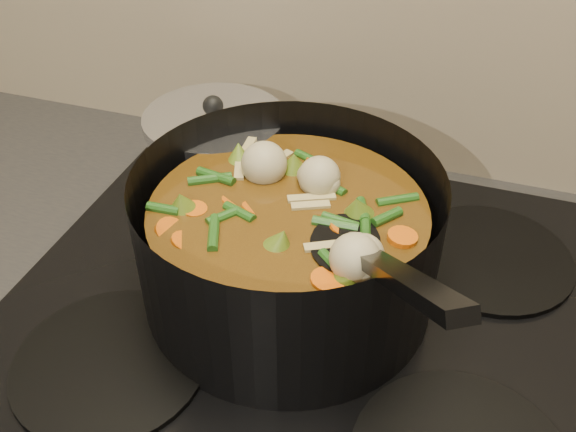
% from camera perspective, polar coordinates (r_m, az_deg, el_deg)
% --- Properties ---
extents(stovetop, '(0.62, 0.54, 0.03)m').
position_cam_1_polar(stovetop, '(0.66, 2.52, -8.60)').
color(stovetop, black).
rests_on(stovetop, counter).
extents(stockpot, '(0.37, 0.38, 0.21)m').
position_cam_1_polar(stockpot, '(0.63, 0.03, -2.46)').
color(stockpot, black).
rests_on(stockpot, stovetop).
extents(saucepan, '(0.16, 0.16, 0.14)m').
position_cam_1_polar(saucepan, '(0.78, -6.33, 5.38)').
color(saucepan, silver).
rests_on(saucepan, stovetop).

